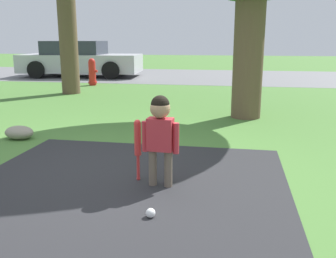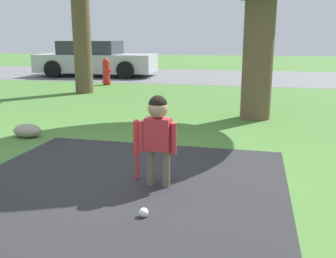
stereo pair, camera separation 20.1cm
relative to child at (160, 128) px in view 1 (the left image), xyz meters
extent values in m
plane|color=#477533|center=(-0.73, 0.41, -0.57)|extent=(60.00, 60.00, 0.00)
cube|color=slate|center=(-0.73, 11.15, -0.57)|extent=(40.00, 6.00, 0.01)
cylinder|color=#6B5B4C|center=(-0.08, 0.01, -0.39)|extent=(0.08, 0.08, 0.36)
cylinder|color=#6B5B4C|center=(0.08, -0.01, -0.39)|extent=(0.08, 0.08, 0.36)
cube|color=#BF2D38|center=(0.00, 0.00, -0.06)|extent=(0.25, 0.15, 0.31)
cylinder|color=#BF2D38|center=(-0.15, 0.01, -0.09)|extent=(0.06, 0.06, 0.29)
cylinder|color=#BF2D38|center=(0.15, -0.01, -0.09)|extent=(0.06, 0.06, 0.29)
sphere|color=tan|center=(0.00, 0.00, 0.19)|extent=(0.19, 0.19, 0.19)
sphere|color=black|center=(0.00, 0.00, 0.22)|extent=(0.17, 0.17, 0.17)
sphere|color=red|center=(-0.25, 0.11, -0.56)|extent=(0.04, 0.04, 0.04)
cylinder|color=red|center=(-0.25, 0.11, -0.44)|extent=(0.03, 0.03, 0.27)
cylinder|color=red|center=(-0.25, 0.11, -0.14)|extent=(0.07, 0.07, 0.33)
sphere|color=red|center=(-0.25, 0.11, 0.02)|extent=(0.06, 0.06, 0.06)
sphere|color=white|center=(0.05, -0.66, -0.54)|extent=(0.08, 0.08, 0.08)
cylinder|color=red|center=(-3.69, 7.61, -0.22)|extent=(0.21, 0.21, 0.72)
sphere|color=red|center=(-3.69, 7.61, 0.14)|extent=(0.20, 0.20, 0.20)
cylinder|color=red|center=(-3.69, 7.61, -0.49)|extent=(0.27, 0.27, 0.06)
cylinder|color=red|center=(-3.57, 7.61, -0.14)|extent=(0.10, 0.08, 0.08)
cube|color=#B7B7BC|center=(-5.13, 10.17, -0.07)|extent=(4.54, 2.18, 0.66)
cube|color=#2D333D|center=(-5.34, 10.15, 0.50)|extent=(2.24, 1.78, 0.49)
cylinder|color=black|center=(-3.84, 11.20, -0.26)|extent=(0.64, 0.23, 0.63)
cylinder|color=black|center=(-3.69, 9.35, -0.26)|extent=(0.64, 0.23, 0.63)
cylinder|color=black|center=(-6.56, 10.98, -0.26)|extent=(0.64, 0.23, 0.63)
cylinder|color=black|center=(-6.41, 9.13, -0.26)|extent=(0.64, 0.23, 0.63)
cylinder|color=brown|center=(-3.58, 5.83, 1.19)|extent=(0.46, 0.46, 3.52)
cylinder|color=brown|center=(0.87, 3.50, 0.76)|extent=(0.53, 0.53, 2.67)
ellipsoid|color=gray|center=(-2.32, 1.35, -0.48)|extent=(0.42, 0.29, 0.19)
camera|label=1|loc=(0.68, -3.33, 0.81)|focal=40.00mm
camera|label=2|loc=(0.88, -3.28, 0.81)|focal=40.00mm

